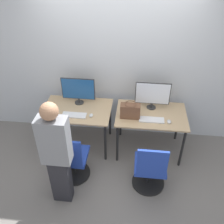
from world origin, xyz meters
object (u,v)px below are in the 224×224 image
monitor_right (153,95)px  handbag (130,111)px  mouse_right (169,122)px  keyboard_left (74,115)px  keyboard_right (152,120)px  person_left (57,153)px  mouse_left (91,115)px  office_chair_right (150,170)px  office_chair_left (72,161)px  monitor_left (78,90)px

monitor_right → handbag: (-0.33, -0.29, -0.13)m
mouse_right → keyboard_left: bearing=179.5°
keyboard_right → handbag: size_ratio=1.26×
person_left → keyboard_right: bearing=38.6°
mouse_left → monitor_right: 1.01m
office_chair_right → handbag: size_ratio=2.87×
keyboard_left → mouse_left: (0.26, 0.01, 0.01)m
mouse_left → keyboard_right: mouse_left is taller
keyboard_left → mouse_left: 0.26m
keyboard_left → office_chair_left: size_ratio=0.44×
office_chair_right → handbag: 0.91m
monitor_left → office_chair_right: monitor_left is taller
office_chair_left → keyboard_right: bearing=27.1°
office_chair_left → handbag: (0.80, 0.63, 0.52)m
monitor_right → handbag: 0.46m
monitor_left → monitor_right: bearing=-0.5°
office_chair_left → keyboard_right: office_chair_left is taller
office_chair_left → mouse_right: bearing=21.7°
keyboard_left → office_chair_left: bearing=-83.6°
monitor_left → person_left: bearing=-89.5°
mouse_left → handbag: size_ratio=0.30×
monitor_left → monitor_right: size_ratio=1.00×
person_left → handbag: size_ratio=5.31×
monitor_right → keyboard_right: bearing=-90.0°
monitor_left → handbag: (0.86, -0.30, -0.13)m
office_chair_left → monitor_left: bearing=93.9°
mouse_left → keyboard_left: bearing=-177.0°
monitor_left → mouse_left: size_ratio=6.05×
monitor_left → handbag: size_ratio=1.82×
keyboard_left → person_left: 0.93m
keyboard_left → person_left: size_ratio=0.24×
person_left → office_chair_left: bearing=81.8°
keyboard_left → office_chair_left: office_chair_left is taller
mouse_right → handbag: 0.60m
monitor_left → mouse_left: (0.26, -0.35, -0.23)m
monitor_left → keyboard_left: bearing=-90.0°
person_left → mouse_right: 1.71m
office_chair_left → mouse_left: bearing=70.9°
mouse_left → office_chair_left: size_ratio=0.10×
mouse_left → monitor_right: size_ratio=0.17×
keyboard_right → handbag: bearing=171.0°
mouse_left → keyboard_right: size_ratio=0.24×
keyboard_left → person_left: person_left is taller
mouse_left → person_left: (-0.25, -0.94, 0.10)m
monitor_left → office_chair_left: bearing=-86.1°
monitor_right → keyboard_right: (0.00, -0.34, -0.24)m
keyboard_left → mouse_right: mouse_right is taller
person_left → office_chair_right: (1.18, 0.31, -0.52)m
keyboard_left → handbag: (0.86, 0.06, 0.11)m
keyboard_right → handbag: handbag is taller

